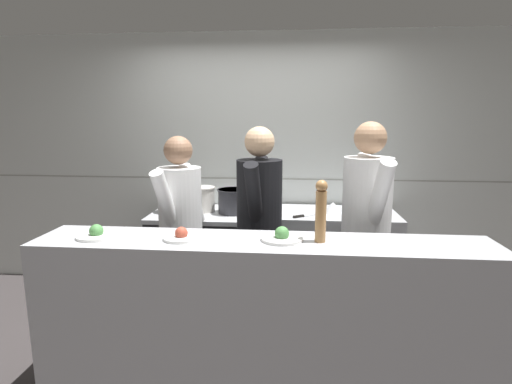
# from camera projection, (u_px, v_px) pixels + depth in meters

# --- Properties ---
(ground_plane) EXTENTS (14.00, 14.00, 0.00)m
(ground_plane) POSITION_uv_depth(u_px,v_px,m) (238.00, 370.00, 2.84)
(ground_plane) COLOR #383333
(wall_back_tiled) EXTENTS (8.00, 0.06, 2.60)m
(wall_back_tiled) POSITION_uv_depth(u_px,v_px,m) (257.00, 164.00, 4.12)
(wall_back_tiled) COLOR silver
(wall_back_tiled) RESTS_ON ground_plane
(oven_range) EXTENTS (0.97, 0.71, 0.87)m
(oven_range) POSITION_uv_depth(u_px,v_px,m) (204.00, 255.00, 3.93)
(oven_range) COLOR #232326
(oven_range) RESTS_ON ground_plane
(prep_counter) EXTENTS (1.32, 0.65, 0.90)m
(prep_counter) POSITION_uv_depth(u_px,v_px,m) (324.00, 258.00, 3.82)
(prep_counter) COLOR #B7BABF
(prep_counter) RESTS_ON ground_plane
(pass_counter) EXTENTS (2.76, 0.45, 1.05)m
(pass_counter) POSITION_uv_depth(u_px,v_px,m) (262.00, 322.00, 2.48)
(pass_counter) COLOR #B7BABF
(pass_counter) RESTS_ON ground_plane
(stock_pot) EXTENTS (0.25, 0.25, 0.20)m
(stock_pot) POSITION_uv_depth(u_px,v_px,m) (172.00, 201.00, 3.84)
(stock_pot) COLOR #2D2D33
(stock_pot) RESTS_ON oven_range
(sauce_pot) EXTENTS (0.25, 0.25, 0.24)m
(sauce_pot) POSITION_uv_depth(u_px,v_px,m) (203.00, 199.00, 3.86)
(sauce_pot) COLOR beige
(sauce_pot) RESTS_ON oven_range
(braising_pot) EXTENTS (0.31, 0.31, 0.23)m
(braising_pot) POSITION_uv_depth(u_px,v_px,m) (233.00, 201.00, 3.79)
(braising_pot) COLOR #2D2D33
(braising_pot) RESTS_ON oven_range
(mixing_bowl_steel) EXTENTS (0.21, 0.21, 0.09)m
(mixing_bowl_steel) POSITION_uv_depth(u_px,v_px,m) (333.00, 207.00, 3.73)
(mixing_bowl_steel) COLOR #B7BABF
(mixing_bowl_steel) RESTS_ON prep_counter
(chefs_knife) EXTENTS (0.29, 0.22, 0.02)m
(chefs_knife) POSITION_uv_depth(u_px,v_px,m) (306.00, 216.00, 3.58)
(chefs_knife) COLOR #B7BABF
(chefs_knife) RESTS_ON prep_counter
(plated_dish_main) EXTENTS (0.24, 0.24, 0.08)m
(plated_dish_main) POSITION_uv_depth(u_px,v_px,m) (97.00, 234.00, 2.45)
(plated_dish_main) COLOR white
(plated_dish_main) RESTS_ON pass_counter
(plated_dish_appetiser) EXTENTS (0.22, 0.22, 0.08)m
(plated_dish_appetiser) POSITION_uv_depth(u_px,v_px,m) (181.00, 236.00, 2.41)
(plated_dish_appetiser) COLOR white
(plated_dish_appetiser) RESTS_ON pass_counter
(plated_dish_dessert) EXTENTS (0.25, 0.25, 0.09)m
(plated_dish_dessert) POSITION_uv_depth(u_px,v_px,m) (282.00, 237.00, 2.39)
(plated_dish_dessert) COLOR white
(plated_dish_dessert) RESTS_ON pass_counter
(pepper_mill) EXTENTS (0.07, 0.07, 0.37)m
(pepper_mill) POSITION_uv_depth(u_px,v_px,m) (321.00, 210.00, 2.33)
(pepper_mill) COLOR #AD7A47
(pepper_mill) RESTS_ON pass_counter
(chef_head_cook) EXTENTS (0.40, 0.71, 1.64)m
(chef_head_cook) POSITION_uv_depth(u_px,v_px,m) (181.00, 230.00, 3.11)
(chef_head_cook) COLOR black
(chef_head_cook) RESTS_ON ground_plane
(chef_sous) EXTENTS (0.38, 0.75, 1.71)m
(chef_sous) POSITION_uv_depth(u_px,v_px,m) (259.00, 225.00, 3.08)
(chef_sous) COLOR black
(chef_sous) RESTS_ON ground_plane
(chef_line) EXTENTS (0.41, 0.76, 1.74)m
(chef_line) POSITION_uv_depth(u_px,v_px,m) (366.00, 228.00, 2.94)
(chef_line) COLOR black
(chef_line) RESTS_ON ground_plane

